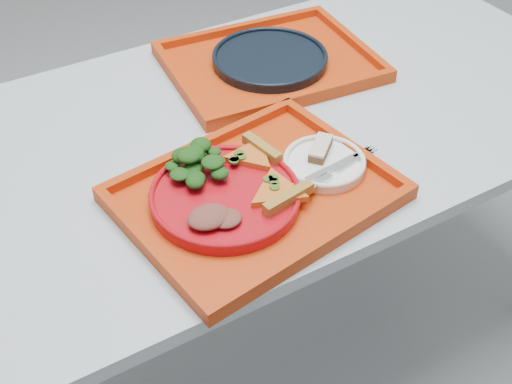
% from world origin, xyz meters
% --- Properties ---
extents(ground, '(10.00, 10.00, 0.00)m').
position_xyz_m(ground, '(0.00, 0.00, 0.00)').
color(ground, gray).
rests_on(ground, ground).
extents(table, '(1.60, 0.80, 0.75)m').
position_xyz_m(table, '(0.00, 0.00, 0.68)').
color(table, '#A7B2BB').
rests_on(table, ground).
extents(tray_main, '(0.50, 0.41, 0.01)m').
position_xyz_m(tray_main, '(-0.13, -0.21, 0.76)').
color(tray_main, '#B63009').
rests_on(tray_main, table).
extents(tray_far, '(0.48, 0.39, 0.01)m').
position_xyz_m(tray_far, '(0.13, 0.16, 0.76)').
color(tray_far, '#B63009').
rests_on(tray_far, table).
extents(dinner_plate, '(0.26, 0.26, 0.02)m').
position_xyz_m(dinner_plate, '(-0.18, -0.20, 0.77)').
color(dinner_plate, '#AF0B14').
rests_on(dinner_plate, tray_main).
extents(side_plate, '(0.15, 0.15, 0.01)m').
position_xyz_m(side_plate, '(0.02, -0.21, 0.77)').
color(side_plate, white).
rests_on(side_plate, tray_main).
extents(navy_plate, '(0.26, 0.26, 0.02)m').
position_xyz_m(navy_plate, '(0.13, 0.16, 0.77)').
color(navy_plate, black).
rests_on(navy_plate, tray_far).
extents(pizza_slice_a, '(0.12, 0.13, 0.02)m').
position_xyz_m(pizza_slice_a, '(-0.10, -0.25, 0.79)').
color(pizza_slice_a, orange).
rests_on(pizza_slice_a, dinner_plate).
extents(pizza_slice_b, '(0.12, 0.11, 0.02)m').
position_xyz_m(pizza_slice_b, '(-0.09, -0.14, 0.79)').
color(pizza_slice_b, orange).
rests_on(pizza_slice_b, dinner_plate).
extents(salad_heap, '(0.10, 0.09, 0.05)m').
position_xyz_m(salad_heap, '(-0.20, -0.13, 0.80)').
color(salad_heap, black).
rests_on(salad_heap, dinner_plate).
extents(meat_portion, '(0.07, 0.06, 0.02)m').
position_xyz_m(meat_portion, '(-0.24, -0.25, 0.79)').
color(meat_portion, brown).
rests_on(meat_portion, dinner_plate).
extents(dessert_bar, '(0.07, 0.07, 0.02)m').
position_xyz_m(dessert_bar, '(0.03, -0.18, 0.79)').
color(dessert_bar, '#50361A').
rests_on(dessert_bar, side_plate).
extents(knife, '(0.19, 0.04, 0.01)m').
position_xyz_m(knife, '(0.02, -0.23, 0.78)').
color(knife, silver).
rests_on(knife, side_plate).
extents(fork, '(0.19, 0.06, 0.01)m').
position_xyz_m(fork, '(0.02, -0.25, 0.78)').
color(fork, silver).
rests_on(fork, side_plate).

